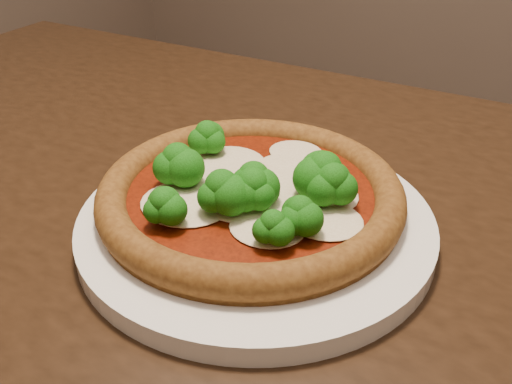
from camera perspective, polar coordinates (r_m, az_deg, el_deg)
The scene contains 3 objects.
dining_table at distance 0.60m, azimuth -2.48°, elevation -8.88°, with size 1.28×0.77×0.75m.
plate at distance 0.49m, azimuth 0.00°, elevation -3.07°, with size 0.30×0.30×0.02m, color white.
pizza at distance 0.49m, azimuth -0.44°, elevation 0.12°, with size 0.26×0.26×0.06m.
Camera 1 is at (0.04, -0.43, 1.04)m, focal length 40.00 mm.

